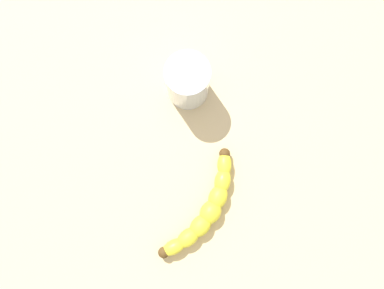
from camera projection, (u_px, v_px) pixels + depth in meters
The scene contains 3 objects.
wooden_tabletop at pixel (220, 105), 87.43cm from camera, with size 120.00×120.00×3.00cm, color #CDB485.
banana at pixel (206, 209), 81.23cm from camera, with size 22.40×12.75×3.97cm.
smoothie_glass at pixel (188, 82), 80.54cm from camera, with size 8.42×8.42×12.06cm.
Camera 1 is at (15.14, 13.36, 87.15)cm, focal length 39.53 mm.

